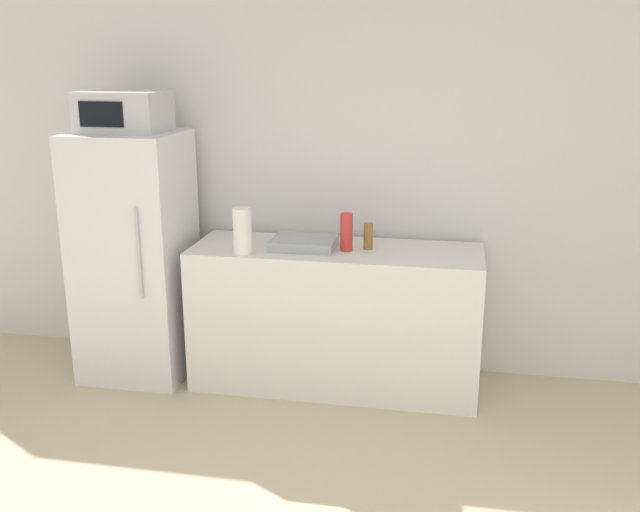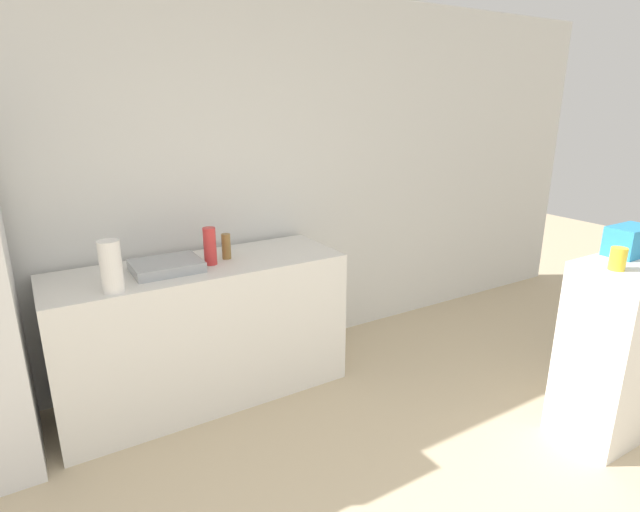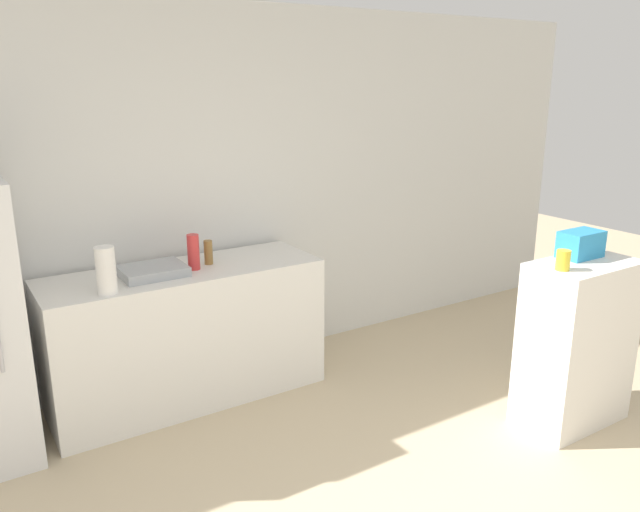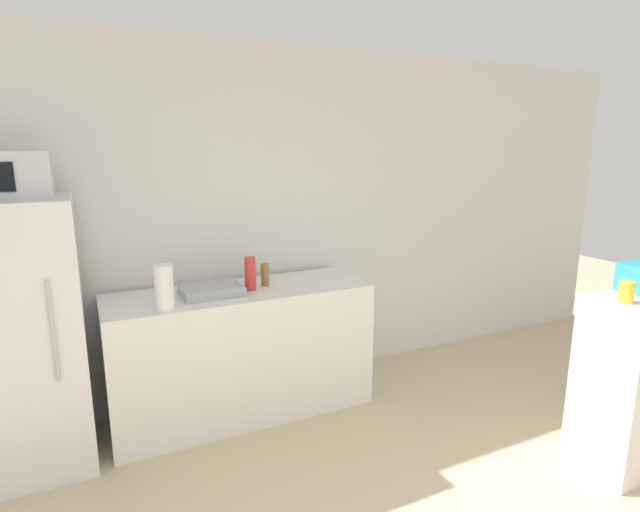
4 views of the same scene
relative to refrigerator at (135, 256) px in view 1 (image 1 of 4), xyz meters
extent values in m
cube|color=silver|center=(1.24, 0.43, 0.50)|extent=(8.00, 0.06, 2.60)
cube|color=silver|center=(0.00, 0.00, 0.00)|extent=(0.66, 0.62, 1.59)
cylinder|color=#B7B7BC|center=(0.18, -0.32, 0.12)|extent=(0.02, 0.02, 0.56)
cube|color=#BCBCC1|center=(0.00, 0.00, 0.92)|extent=(0.50, 0.39, 0.25)
cube|color=black|center=(-0.05, -0.20, 0.92)|extent=(0.27, 0.01, 0.15)
cube|color=silver|center=(1.31, 0.06, -0.35)|extent=(1.79, 0.62, 0.90)
cube|color=#9EA3A8|center=(1.11, 0.04, 0.14)|extent=(0.39, 0.31, 0.06)
cylinder|color=red|center=(1.37, 0.02, 0.22)|extent=(0.08, 0.08, 0.23)
cylinder|color=olive|center=(1.50, 0.08, 0.19)|extent=(0.06, 0.06, 0.16)
cylinder|color=white|center=(0.78, -0.17, 0.25)|extent=(0.11, 0.11, 0.28)
camera|label=1|loc=(2.00, -4.11, 1.28)|focal=40.00mm
camera|label=2|loc=(0.43, -2.82, 1.06)|focal=28.00mm
camera|label=3|loc=(-0.02, -3.66, 1.29)|focal=35.00mm
camera|label=4|loc=(0.37, -3.15, 1.07)|focal=28.00mm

